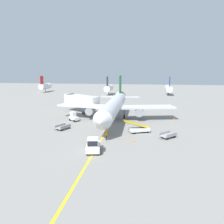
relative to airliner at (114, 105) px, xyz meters
The scene contains 15 objects.
ground_plane 14.94m from the airliner, 89.58° to the right, with size 300.00×300.00×0.00m, color gray.
taxi_line_yellow 10.14m from the airliner, 89.90° to the right, with size 0.30×80.00×0.01m, color yellow.
airliner is the anchor object (origin of this frame).
jet_bridge 13.34m from the airliner, 147.21° to the left, with size 11.96×9.32×4.85m.
pushback_tug 21.12m from the airliner, 89.25° to the right, with size 2.58×3.91×2.20m.
baggage_tug_near_wing 9.88m from the airliner, 161.23° to the right, with size 2.71×2.44×2.10m.
belt_loader_forward_hold 12.16m from the airliner, 58.26° to the right, with size 5.08×3.18×2.59m.
baggage_cart_loaded 17.16m from the airliner, 47.52° to the right, with size 3.21×3.25×0.94m.
baggage_cart_empty_trailing 13.84m from the airliner, 129.87° to the right, with size 2.54×3.76×0.94m.
ground_crew_marshaller 15.71m from the airliner, 85.94° to the right, with size 0.36×0.24×1.70m.
safety_cone_nose_left 17.18m from the airliner, 70.39° to the right, with size 0.36×0.36×0.44m, color orange.
safety_cone_nose_right 14.45m from the airliner, ahead, with size 0.36×0.36×0.44m, color orange.
distant_aircraft_far_left 76.87m from the airliner, 128.69° to the left, with size 3.00×10.10×8.80m.
distant_aircraft_mid_left 53.72m from the airliner, 102.06° to the left, with size 3.00×10.10×8.80m.
distant_aircraft_mid_right 58.25m from the airliner, 72.76° to the left, with size 3.00×10.10×8.80m.
Camera 1 is at (7.68, -34.36, 11.44)m, focal length 34.08 mm.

